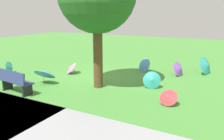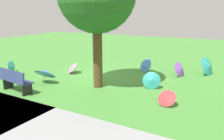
# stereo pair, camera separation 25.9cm
# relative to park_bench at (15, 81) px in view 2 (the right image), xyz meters

# --- Properties ---
(ground) EXTENTS (40.00, 40.00, 0.00)m
(ground) POSITION_rel_park_bench_xyz_m (-2.05, -2.96, -0.47)
(ground) COLOR #478C38
(park_bench) EXTENTS (1.65, 0.68, 0.90)m
(park_bench) POSITION_rel_park_bench_xyz_m (0.00, 0.00, 0.00)
(park_bench) COLOR navy
(park_bench) RESTS_ON ground
(parasol_purple_0) EXTENTS (0.82, 0.84, 0.74)m
(parasol_purple_0) POSITION_rel_park_bench_xyz_m (-5.13, -5.31, -0.09)
(parasol_purple_0) COLOR tan
(parasol_purple_0) RESTS_ON ground
(parasol_teal_0) EXTENTS (0.80, 0.77, 0.71)m
(parasol_teal_0) POSITION_rel_park_bench_xyz_m (-4.50, -2.89, -0.11)
(parasol_teal_0) COLOR tan
(parasol_teal_0) RESTS_ON ground
(parasol_pink_1) EXTENTS (0.87, 0.87, 0.61)m
(parasol_pink_1) POSITION_rel_park_bench_xyz_m (-0.13, -3.29, -0.15)
(parasol_pink_1) COLOR tan
(parasol_pink_1) RESTS_ON ground
(parasol_blue_0) EXTENTS (1.01, 0.97, 0.82)m
(parasol_blue_0) POSITION_rel_park_bench_xyz_m (-0.17, -1.46, 0.02)
(parasol_blue_0) COLOR tan
(parasol_blue_0) RESTS_ON ground
(parasol_teal_1) EXTENTS (0.57, 0.62, 0.59)m
(parasol_teal_1) POSITION_rel_park_bench_xyz_m (2.76, -2.06, -0.17)
(parasol_teal_1) COLOR tan
(parasol_teal_1) RESTS_ON ground
(parasol_teal_2) EXTENTS (1.00, 1.07, 0.92)m
(parasol_teal_2) POSITION_rel_park_bench_xyz_m (-6.25, -6.25, -0.00)
(parasol_teal_2) COLOR tan
(parasol_teal_2) RESTS_ON ground
(parasol_blue_1) EXTENTS (0.87, 0.82, 0.73)m
(parasol_blue_1) POSITION_rel_park_bench_xyz_m (-3.28, -5.34, -0.10)
(parasol_blue_1) COLOR tan
(parasol_blue_1) RESTS_ON ground
(parasol_red_1) EXTENTS (0.69, 0.61, 0.55)m
(parasol_red_1) POSITION_rel_park_bench_xyz_m (-5.51, -1.46, -0.17)
(parasol_red_1) COLOR tan
(parasol_red_1) RESTS_ON ground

